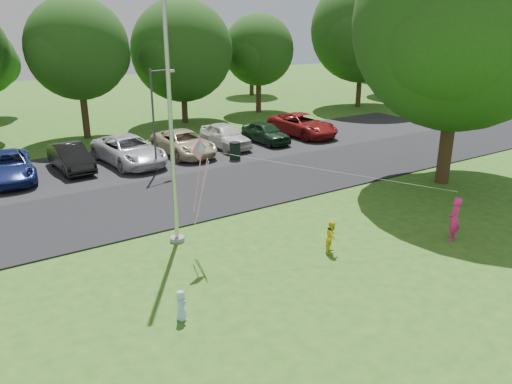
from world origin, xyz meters
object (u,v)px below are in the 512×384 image
big_tree (461,29)px  street_lamp (156,112)px  kite (206,163)px  child_yellow (332,236)px  woman (454,219)px  flagpole (171,123)px  trash_can (235,151)px  child_blue (181,305)px

big_tree → street_lamp: bearing=139.4°
street_lamp → kite: street_lamp is taller
child_yellow → woman: bearing=-52.4°
flagpole → kite: flagpole is taller
big_tree → woman: size_ratio=7.55×
big_tree → flagpole: bearing=176.3°
flagpole → big_tree: big_tree is taller
trash_can → big_tree: size_ratio=0.08×
big_tree → child_yellow: size_ratio=10.61×
child_yellow → big_tree: bearing=-15.3°
woman → child_blue: 10.05m
street_lamp → kite: (-2.32, -9.52, 0.02)m
trash_can → kite: size_ratio=0.12×
flagpole → kite: 1.88m
child_blue → kite: bearing=-33.5°
trash_can → child_yellow: size_ratio=0.90×
big_tree → woman: big_tree is taller
flagpole → street_lamp: flagpole is taller
trash_can → child_yellow: 12.03m
flagpole → child_yellow: (3.91, -3.59, -3.61)m
woman → trash_can: bearing=-109.7°
woman → child_yellow: (-4.16, 1.58, -0.23)m
street_lamp → child_blue: bearing=-125.9°
flagpole → trash_can: flagpole is taller
street_lamp → child_yellow: street_lamp is taller
child_blue → kite: (2.42, 3.00, 2.68)m
trash_can → child_blue: size_ratio=1.20×
street_lamp → kite: size_ratio=0.63×
flagpole → child_blue: bearing=-113.5°
woman → kite: (-7.60, 3.70, 2.31)m
flagpole → child_blue: 6.15m
child_blue → child_yellow: bearing=-76.0°
woman → kite: bearing=-49.6°
street_lamp → trash_can: bearing=-15.9°
flagpole → kite: bearing=-72.1°
woman → child_yellow: bearing=-44.4°
big_tree → trash_can: bearing=124.3°
flagpole → trash_can: bearing=48.1°
street_lamp → child_yellow: 11.96m
woman → child_blue: woman is taller
woman → flagpole: bearing=-56.3°
trash_can → woman: woman is taller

